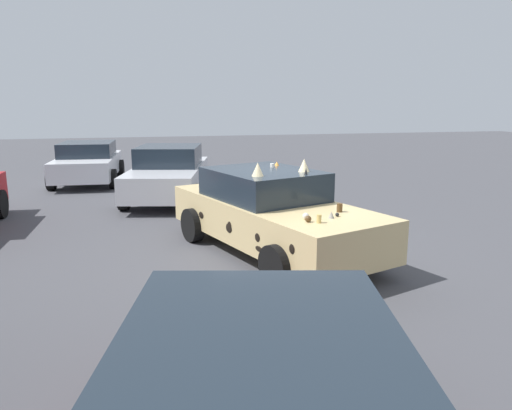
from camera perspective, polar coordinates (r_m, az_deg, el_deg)
name	(u,v)px	position (r m, az deg, el deg)	size (l,w,h in m)	color
ground_plane	(272,253)	(8.79, 1.91, -5.65)	(60.00, 60.00, 0.00)	#47474C
art_car_decorated	(270,212)	(8.64, 1.72, -0.84)	(4.92, 3.16, 1.71)	#D8BC7F
parked_sedan_behind_right	(169,173)	(13.66, -10.27, 3.75)	(4.81, 2.76, 1.47)	silver
parked_sedan_row_back_center	(88,162)	(17.09, -19.28, 4.79)	(4.10, 2.24, 1.36)	white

